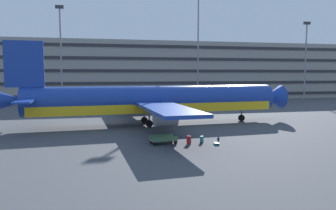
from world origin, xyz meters
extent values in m
plane|color=#424449|center=(0.00, 0.00, 0.00)|extent=(600.00, 600.00, 0.00)
cube|color=gray|center=(0.00, 46.23, 7.52)|extent=(168.08, 18.70, 15.04)
cube|color=#2D2D33|center=(0.00, 36.78, 1.50)|extent=(166.40, 0.24, 0.70)
cube|color=#2D2D33|center=(0.00, 36.78, 4.51)|extent=(166.40, 0.24, 0.70)
cube|color=#2D2D33|center=(0.00, 36.78, 7.52)|extent=(166.40, 0.24, 0.70)
cube|color=#2D2D33|center=(0.00, 36.78, 10.53)|extent=(166.40, 0.24, 0.70)
cube|color=#2D2D33|center=(0.00, 36.78, 13.53)|extent=(166.40, 0.24, 0.70)
cylinder|color=navy|center=(0.12, -0.34, 3.36)|extent=(33.24, 5.65, 3.62)
cube|color=yellow|center=(0.12, -0.34, 2.36)|extent=(31.91, 5.50, 1.16)
cone|color=navy|center=(17.63, 0.74, 3.36)|extent=(3.11, 3.62, 3.44)
cone|color=navy|center=(-17.65, -1.43, 3.63)|extent=(4.52, 3.16, 2.90)
cube|color=navy|center=(-15.78, -1.32, 7.89)|extent=(4.36, 0.63, 5.44)
cube|color=navy|center=(-15.60, 2.14, 3.81)|extent=(2.13, 5.54, 0.20)
cube|color=navy|center=(-15.17, -4.73, 3.81)|extent=(2.13, 5.54, 0.20)
cube|color=navy|center=(-1.41, 8.34, 3.09)|extent=(5.25, 14.14, 0.36)
cube|color=navy|center=(-0.34, -9.14, 3.09)|extent=(5.25, 14.14, 0.36)
cylinder|color=#9E9EA3|center=(-0.76, 5.87, 1.79)|extent=(2.71, 2.15, 1.99)
cylinder|color=#9E9EA3|center=(0.01, -6.62, 1.79)|extent=(2.71, 2.15, 1.99)
cylinder|color=black|center=(12.67, 0.43, 0.45)|extent=(0.92, 0.40, 0.90)
cylinder|color=slate|center=(12.67, 0.43, 1.22)|extent=(0.20, 0.20, 1.55)
cylinder|color=black|center=(-1.29, 1.12, 0.45)|extent=(0.92, 0.40, 0.90)
cylinder|color=slate|center=(-1.29, 1.12, 1.22)|extent=(0.20, 0.20, 1.55)
cylinder|color=black|center=(-1.10, -1.96, 0.45)|extent=(0.92, 0.40, 0.90)
cylinder|color=slate|center=(-1.10, -1.96, 1.22)|extent=(0.20, 0.20, 1.55)
cylinder|color=gray|center=(-15.16, 32.82, 10.45)|extent=(0.36, 0.36, 20.90)
cube|color=#333338|center=(-15.16, 32.82, 21.25)|extent=(1.80, 0.50, 0.70)
cylinder|color=gray|center=(16.38, 32.82, 12.95)|extent=(0.36, 0.36, 25.91)
cylinder|color=gray|center=(45.76, 32.82, 9.73)|extent=(0.36, 0.36, 19.46)
cube|color=#333338|center=(45.76, 32.82, 19.81)|extent=(1.80, 0.50, 0.70)
cube|color=#147266|center=(3.54, -13.48, 0.10)|extent=(0.48, 0.72, 0.20)
cube|color=black|center=(3.50, -13.83, 0.10)|extent=(0.20, 0.05, 0.02)
cube|color=#B21E23|center=(1.03, -12.68, 0.43)|extent=(0.45, 0.44, 0.77)
cylinder|color=#333338|center=(1.16, -12.69, 0.86)|extent=(0.02, 0.02, 0.09)
cylinder|color=#333338|center=(1.01, -12.56, 0.86)|extent=(0.02, 0.02, 0.09)
cube|color=black|center=(1.08, -12.62, 0.91)|extent=(0.17, 0.15, 0.02)
cylinder|color=black|center=(1.08, -12.86, 0.03)|extent=(0.05, 0.05, 0.05)
cylinder|color=black|center=(0.85, -12.66, 0.03)|extent=(0.05, 0.05, 0.05)
cylinder|color=black|center=(1.21, -12.70, 0.03)|extent=(0.05, 0.05, 0.05)
cylinder|color=black|center=(0.99, -12.51, 0.03)|extent=(0.05, 0.05, 0.05)
cube|color=#147266|center=(2.48, -12.25, 0.35)|extent=(0.45, 0.49, 0.61)
cylinder|color=#333338|center=(2.46, -12.39, 0.75)|extent=(0.02, 0.02, 0.19)
cylinder|color=#333338|center=(2.61, -12.20, 0.75)|extent=(0.02, 0.02, 0.19)
cube|color=black|center=(2.54, -12.30, 0.85)|extent=(0.17, 0.21, 0.02)
cylinder|color=black|center=(2.30, -12.33, 0.03)|extent=(0.05, 0.05, 0.05)
cylinder|color=black|center=(2.51, -12.06, 0.03)|extent=(0.05, 0.05, 0.05)
cylinder|color=black|center=(2.45, -12.45, 0.03)|extent=(0.05, 0.05, 0.05)
cylinder|color=black|center=(2.66, -12.17, 0.03)|extent=(0.05, 0.05, 0.05)
ellipsoid|color=navy|center=(4.34, -11.88, 0.22)|extent=(0.34, 0.36, 0.44)
ellipsoid|color=navy|center=(4.27, -11.83, 0.15)|extent=(0.20, 0.22, 0.20)
torus|color=black|center=(4.36, -11.90, 0.45)|extent=(0.06, 0.07, 0.08)
cube|color=black|center=(4.35, -12.00, 0.22)|extent=(0.04, 0.04, 0.37)
cube|color=black|center=(4.46, -11.86, 0.22)|extent=(0.04, 0.04, 0.37)
cube|color=#4C724C|center=(-1.32, -11.97, 0.42)|extent=(2.74, 1.60, 0.12)
cylinder|color=#4C4C51|center=(-2.96, -12.17, 0.18)|extent=(0.70, 0.13, 0.05)
cube|color=#4C724C|center=(-1.25, -12.59, 0.62)|extent=(2.46, 0.33, 0.40)
cube|color=#4C724C|center=(-1.40, -11.36, 0.62)|extent=(2.46, 0.33, 0.40)
cylinder|color=black|center=(-2.29, -12.64, 0.18)|extent=(0.37, 0.14, 0.36)
cylinder|color=black|center=(-2.42, -11.55, 0.18)|extent=(0.37, 0.14, 0.36)
cylinder|color=black|center=(-0.22, -12.40, 0.18)|extent=(0.37, 0.14, 0.36)
cylinder|color=black|center=(-0.36, -11.30, 0.18)|extent=(0.37, 0.14, 0.36)
camera|label=1|loc=(-7.42, -41.79, 6.74)|focal=34.26mm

